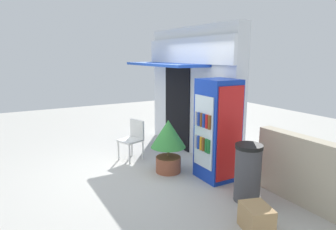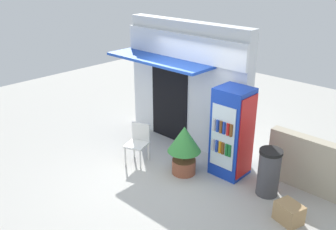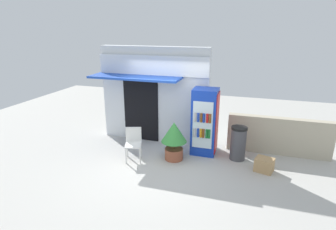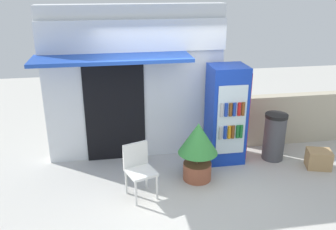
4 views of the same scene
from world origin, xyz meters
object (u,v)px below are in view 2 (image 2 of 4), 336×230
at_px(potted_plant_near_shop, 184,145).
at_px(cardboard_box, 289,213).
at_px(drink_cooler, 232,133).
at_px(plastic_chair, 139,141).
at_px(trash_bin, 269,172).

bearing_deg(potted_plant_near_shop, cardboard_box, 0.55).
height_order(drink_cooler, cardboard_box, drink_cooler).
relative_size(plastic_chair, potted_plant_near_shop, 0.82).
bearing_deg(potted_plant_near_shop, trash_bin, 17.16).
height_order(trash_bin, cardboard_box, trash_bin).
bearing_deg(cardboard_box, plastic_chair, -174.46).
relative_size(drink_cooler, potted_plant_near_shop, 1.77).
bearing_deg(trash_bin, potted_plant_near_shop, -162.84).
bearing_deg(drink_cooler, cardboard_box, -20.78).
bearing_deg(drink_cooler, potted_plant_near_shop, -137.60).
bearing_deg(plastic_chair, trash_bin, 16.81).
relative_size(plastic_chair, cardboard_box, 2.04).
height_order(potted_plant_near_shop, cardboard_box, potted_plant_near_shop).
height_order(drink_cooler, trash_bin, drink_cooler).
bearing_deg(cardboard_box, drink_cooler, 159.22).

